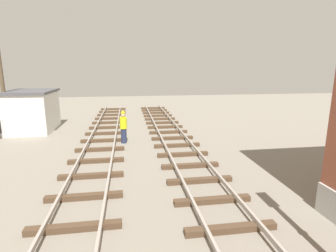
# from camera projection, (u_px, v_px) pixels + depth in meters

# --- Properties ---
(control_hut) EXTENTS (3.00, 3.80, 2.76)m
(control_hut) POSITION_uv_depth(u_px,v_px,m) (31.00, 111.00, 17.82)
(control_hut) COLOR silver
(control_hut) RESTS_ON ground
(track_worker_foreground) EXTENTS (0.40, 0.40, 1.87)m
(track_worker_foreground) POSITION_uv_depth(u_px,v_px,m) (123.00, 127.00, 14.95)
(track_worker_foreground) COLOR #262D4C
(track_worker_foreground) RESTS_ON ground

